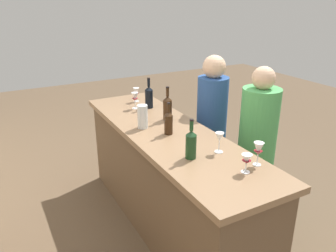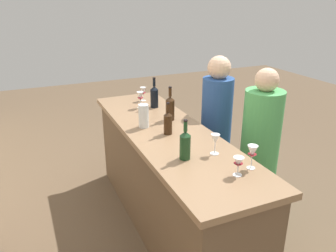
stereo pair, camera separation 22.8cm
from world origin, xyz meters
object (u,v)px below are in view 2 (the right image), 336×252
at_px(water_pitcher, 144,116).
at_px(person_left_guest, 259,156).
at_px(wine_glass_far_left, 143,92).
at_px(wine_glass_near_right, 238,163).
at_px(wine_bottle_second_right_near_black, 154,96).
at_px(wine_bottle_second_left_amber_brown, 168,122).
at_px(person_center_guest, 216,135).
at_px(wine_bottle_leftmost_olive_green, 185,144).
at_px(wine_glass_near_left, 252,153).
at_px(wine_glass_near_center, 215,140).
at_px(wine_bottle_center_amber_brown, 170,107).
at_px(wine_glass_far_center, 141,97).

relative_size(water_pitcher, person_left_guest, 0.14).
bearing_deg(wine_glass_far_left, water_pitcher, 160.48).
bearing_deg(wine_glass_near_right, wine_bottle_second_right_near_black, -1.02).
bearing_deg(wine_bottle_second_left_amber_brown, wine_glass_far_left, -7.71).
relative_size(wine_bottle_second_right_near_black, person_left_guest, 0.21).
bearing_deg(person_center_guest, wine_bottle_leftmost_olive_green, 24.92).
bearing_deg(wine_glass_near_left, wine_glass_near_center, 20.58).
height_order(wine_glass_near_right, water_pitcher, water_pitcher).
relative_size(wine_glass_near_right, person_left_guest, 0.09).
height_order(wine_bottle_second_right_near_black, wine_glass_near_left, wine_bottle_second_right_near_black).
height_order(wine_bottle_second_right_near_black, person_left_guest, person_left_guest).
bearing_deg(water_pitcher, wine_glass_near_left, -158.17).
relative_size(wine_glass_near_left, wine_glass_near_center, 1.08).
bearing_deg(wine_bottle_center_amber_brown, wine_glass_far_center, 15.86).
xyz_separation_m(wine_bottle_second_left_amber_brown, wine_glass_near_left, (-0.80, -0.28, 0.01)).
bearing_deg(water_pitcher, wine_bottle_second_left_amber_brown, -149.87).
relative_size(wine_bottle_second_left_amber_brown, wine_glass_near_right, 2.10).
distance_m(wine_bottle_center_amber_brown, wine_glass_near_center, 0.81).
xyz_separation_m(wine_bottle_second_right_near_black, wine_glass_near_right, (-1.57, 0.03, -0.03)).
xyz_separation_m(wine_bottle_center_amber_brown, wine_glass_far_left, (0.68, 0.02, -0.02)).
xyz_separation_m(wine_bottle_second_left_amber_brown, wine_bottle_second_right_near_black, (0.73, -0.16, 0.02)).
bearing_deg(wine_bottle_center_amber_brown, water_pitcher, 104.71).
height_order(person_left_guest, person_center_guest, person_center_guest).
bearing_deg(wine_bottle_second_left_amber_brown, wine_bottle_second_right_near_black, -12.64).
relative_size(wine_glass_far_left, person_left_guest, 0.10).
relative_size(wine_glass_near_center, person_left_guest, 0.10).
bearing_deg(water_pitcher, wine_glass_near_center, -157.67).
bearing_deg(wine_bottle_leftmost_olive_green, water_pitcher, 4.74).
bearing_deg(wine_glass_far_center, wine_glass_near_left, -170.97).
bearing_deg(wine_bottle_leftmost_olive_green, wine_glass_far_center, -4.74).
xyz_separation_m(wine_bottle_leftmost_olive_green, wine_bottle_center_amber_brown, (0.79, -0.23, 0.01)).
bearing_deg(person_center_guest, person_left_guest, 83.70).
distance_m(wine_glass_near_center, wine_glass_near_right, 0.34).
bearing_deg(wine_glass_far_center, water_pitcher, 163.17).
height_order(wine_bottle_second_left_amber_brown, person_left_guest, person_left_guest).
bearing_deg(person_left_guest, person_center_guest, -90.79).
xyz_separation_m(wine_bottle_center_amber_brown, wine_glass_near_right, (-1.15, 0.02, -0.03)).
xyz_separation_m(wine_bottle_leftmost_olive_green, water_pitcher, (0.71, 0.06, -0.01)).
xyz_separation_m(wine_bottle_center_amber_brown, wine_bottle_second_right_near_black, (0.42, -0.00, -0.00)).
distance_m(wine_glass_near_right, wine_glass_far_left, 1.83).
distance_m(wine_bottle_second_left_amber_brown, wine_glass_near_center, 0.52).
bearing_deg(wine_glass_far_left, person_center_guest, -141.30).
distance_m(wine_glass_far_center, person_left_guest, 1.33).
bearing_deg(wine_glass_near_right, wine_bottle_leftmost_olive_green, 30.52).
bearing_deg(wine_glass_near_center, person_left_guest, -66.95).
height_order(wine_bottle_second_left_amber_brown, person_center_guest, person_center_guest).
bearing_deg(wine_bottle_second_right_near_black, wine_glass_far_left, 6.01).
bearing_deg(wine_bottle_second_left_amber_brown, wine_bottle_leftmost_olive_green, 170.97).
bearing_deg(wine_glass_near_right, wine_glass_near_left, -72.70).
height_order(wine_bottle_second_right_near_black, wine_glass_far_left, wine_bottle_second_right_near_black).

